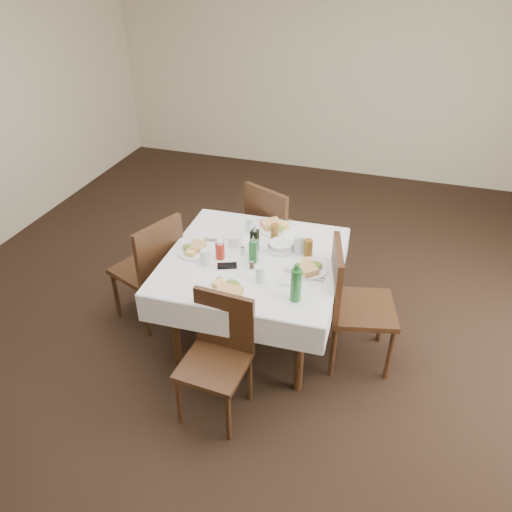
{
  "coord_description": "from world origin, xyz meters",
  "views": [
    {
      "loc": [
        0.97,
        -3.05,
        2.8
      ],
      "look_at": [
        0.04,
        -0.12,
        0.8
      ],
      "focal_mm": 35.0,
      "sensor_mm": 36.0,
      "label": 1
    }
  ],
  "objects_px": {
    "chair_south": "(219,348)",
    "oil_cruet_dark": "(255,240)",
    "water_n": "(250,225)",
    "green_bottle": "(296,284)",
    "oil_cruet_green": "(253,250)",
    "water_w": "(205,257)",
    "ketchup_bottle": "(220,250)",
    "water_e": "(299,244)",
    "coffee_mug": "(234,242)",
    "chair_north": "(274,228)",
    "water_s": "(260,274)",
    "chair_east": "(350,299)",
    "bread_basket": "(281,246)",
    "chair_west": "(153,265)",
    "dining_table": "(253,267)"
  },
  "relations": [
    {
      "from": "chair_north",
      "to": "water_e",
      "type": "distance_m",
      "value": 0.78
    },
    {
      "from": "chair_north",
      "to": "green_bottle",
      "type": "xyz_separation_m",
      "value": [
        0.49,
        -1.21,
        0.32
      ]
    },
    {
      "from": "dining_table",
      "to": "chair_west",
      "type": "height_order",
      "value": "chair_west"
    },
    {
      "from": "water_e",
      "to": "bread_basket",
      "type": "relative_size",
      "value": 0.74
    },
    {
      "from": "chair_east",
      "to": "coffee_mug",
      "type": "xyz_separation_m",
      "value": [
        -0.94,
        0.13,
        0.23
      ]
    },
    {
      "from": "chair_south",
      "to": "chair_west",
      "type": "relative_size",
      "value": 0.91
    },
    {
      "from": "water_s",
      "to": "green_bottle",
      "type": "distance_m",
      "value": 0.31
    },
    {
      "from": "chair_south",
      "to": "water_e",
      "type": "height_order",
      "value": "water_e"
    },
    {
      "from": "dining_table",
      "to": "oil_cruet_dark",
      "type": "distance_m",
      "value": 0.21
    },
    {
      "from": "water_n",
      "to": "oil_cruet_green",
      "type": "xyz_separation_m",
      "value": [
        0.16,
        -0.41,
        0.03
      ]
    },
    {
      "from": "water_s",
      "to": "water_e",
      "type": "xyz_separation_m",
      "value": [
        0.17,
        0.45,
        0.01
      ]
    },
    {
      "from": "chair_east",
      "to": "oil_cruet_dark",
      "type": "bearing_deg",
      "value": 171.44
    },
    {
      "from": "water_e",
      "to": "water_w",
      "type": "relative_size",
      "value": 1.29
    },
    {
      "from": "chair_north",
      "to": "oil_cruet_green",
      "type": "xyz_separation_m",
      "value": [
        0.08,
        -0.86,
        0.3
      ]
    },
    {
      "from": "water_n",
      "to": "ketchup_bottle",
      "type": "relative_size",
      "value": 0.85
    },
    {
      "from": "green_bottle",
      "to": "chair_east",
      "type": "bearing_deg",
      "value": 48.75
    },
    {
      "from": "chair_west",
      "to": "water_s",
      "type": "distance_m",
      "value": 1.04
    },
    {
      "from": "water_s",
      "to": "chair_east",
      "type": "bearing_deg",
      "value": 22.2
    },
    {
      "from": "oil_cruet_dark",
      "to": "oil_cruet_green",
      "type": "xyz_separation_m",
      "value": [
        0.03,
        -0.13,
        -0.0
      ]
    },
    {
      "from": "chair_north",
      "to": "oil_cruet_green",
      "type": "relative_size",
      "value": 4.39
    },
    {
      "from": "chair_south",
      "to": "water_n",
      "type": "xyz_separation_m",
      "value": [
        -0.14,
        1.09,
        0.32
      ]
    },
    {
      "from": "water_n",
      "to": "oil_cruet_dark",
      "type": "xyz_separation_m",
      "value": [
        0.12,
        -0.27,
        0.04
      ]
    },
    {
      "from": "ketchup_bottle",
      "to": "chair_north",
      "type": "bearing_deg",
      "value": 79.43
    },
    {
      "from": "chair_east",
      "to": "oil_cruet_dark",
      "type": "height_order",
      "value": "chair_east"
    },
    {
      "from": "oil_cruet_green",
      "to": "coffee_mug",
      "type": "height_order",
      "value": "oil_cruet_green"
    },
    {
      "from": "water_n",
      "to": "ketchup_bottle",
      "type": "bearing_deg",
      "value": -101.62
    },
    {
      "from": "water_w",
      "to": "water_n",
      "type": "bearing_deg",
      "value": 72.77
    },
    {
      "from": "water_n",
      "to": "water_w",
      "type": "xyz_separation_m",
      "value": [
        -0.17,
        -0.55,
        -0.01
      ]
    },
    {
      "from": "chair_west",
      "to": "coffee_mug",
      "type": "distance_m",
      "value": 0.71
    },
    {
      "from": "water_s",
      "to": "oil_cruet_dark",
      "type": "height_order",
      "value": "oil_cruet_dark"
    },
    {
      "from": "chair_south",
      "to": "chair_east",
      "type": "xyz_separation_m",
      "value": [
        0.75,
        0.7,
        0.07
      ]
    },
    {
      "from": "chair_south",
      "to": "oil_cruet_dark",
      "type": "bearing_deg",
      "value": 91.03
    },
    {
      "from": "oil_cruet_dark",
      "to": "chair_west",
      "type": "bearing_deg",
      "value": -170.81
    },
    {
      "from": "chair_south",
      "to": "water_w",
      "type": "xyz_separation_m",
      "value": [
        -0.31,
        0.55,
        0.32
      ]
    },
    {
      "from": "water_w",
      "to": "green_bottle",
      "type": "bearing_deg",
      "value": -16.27
    },
    {
      "from": "chair_east",
      "to": "chair_west",
      "type": "height_order",
      "value": "chair_east"
    },
    {
      "from": "chair_north",
      "to": "chair_south",
      "type": "height_order",
      "value": "chair_north"
    },
    {
      "from": "water_e",
      "to": "ketchup_bottle",
      "type": "relative_size",
      "value": 1.0
    },
    {
      "from": "water_n",
      "to": "oil_cruet_dark",
      "type": "distance_m",
      "value": 0.3
    },
    {
      "from": "bread_basket",
      "to": "water_n",
      "type": "bearing_deg",
      "value": 147.94
    },
    {
      "from": "bread_basket",
      "to": "oil_cruet_dark",
      "type": "xyz_separation_m",
      "value": [
        -0.19,
        -0.08,
        0.07
      ]
    },
    {
      "from": "chair_north",
      "to": "ketchup_bottle",
      "type": "bearing_deg",
      "value": -100.57
    },
    {
      "from": "water_w",
      "to": "ketchup_bottle",
      "type": "relative_size",
      "value": 0.77
    },
    {
      "from": "chair_south",
      "to": "bread_basket",
      "type": "height_order",
      "value": "chair_south"
    },
    {
      "from": "water_n",
      "to": "bread_basket",
      "type": "bearing_deg",
      "value": -32.06
    },
    {
      "from": "chair_west",
      "to": "green_bottle",
      "type": "relative_size",
      "value": 3.48
    },
    {
      "from": "green_bottle",
      "to": "oil_cruet_green",
      "type": "bearing_deg",
      "value": 138.77
    },
    {
      "from": "water_e",
      "to": "coffee_mug",
      "type": "xyz_separation_m",
      "value": [
        -0.5,
        -0.07,
        -0.03
      ]
    },
    {
      "from": "water_w",
      "to": "coffee_mug",
      "type": "height_order",
      "value": "water_w"
    },
    {
      "from": "chair_west",
      "to": "water_s",
      "type": "relative_size",
      "value": 8.11
    }
  ]
}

